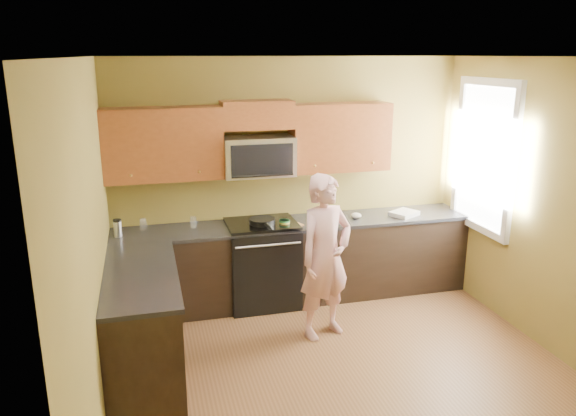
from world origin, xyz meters
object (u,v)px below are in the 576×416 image
object	(u,v)px
butter_tub	(285,226)
microwave	(258,175)
woman	(325,257)
frying_pan	(262,224)
stove	(262,263)
travel_mug	(118,236)

from	to	relation	value
butter_tub	microwave	bearing A→B (deg)	137.14
woman	frying_pan	size ratio (longest dim) A/B	3.36
stove	travel_mug	distance (m)	1.56
stove	woman	world-z (taller)	woman
microwave	frying_pan	bearing A→B (deg)	-91.01
frying_pan	travel_mug	distance (m)	1.50
stove	travel_mug	world-z (taller)	travel_mug
frying_pan	butter_tub	bearing A→B (deg)	-12.77
travel_mug	stove	bearing A→B (deg)	0.31
woman	travel_mug	distance (m)	2.13
butter_tub	stove	bearing A→B (deg)	158.32
stove	butter_tub	size ratio (longest dim) A/B	8.18
butter_tub	travel_mug	bearing A→B (deg)	177.18
frying_pan	woman	bearing A→B (deg)	-64.60
stove	butter_tub	distance (m)	0.51
microwave	travel_mug	distance (m)	1.60
butter_tub	frying_pan	bearing A→B (deg)	170.95
microwave	travel_mug	size ratio (longest dim) A/B	4.18
stove	microwave	distance (m)	0.98
frying_pan	butter_tub	distance (m)	0.24
travel_mug	butter_tub	bearing A→B (deg)	-2.82
frying_pan	butter_tub	xyz separation A→B (m)	(0.24, -0.04, -0.03)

